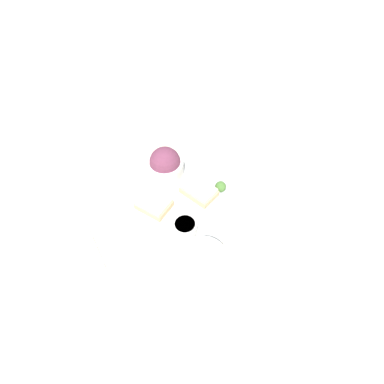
{
  "coord_description": "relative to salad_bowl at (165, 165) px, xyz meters",
  "views": [
    {
      "loc": [
        -0.14,
        0.46,
        0.63
      ],
      "look_at": [
        0.0,
        0.0,
        0.03
      ],
      "focal_mm": 28.0,
      "sensor_mm": 36.0,
      "label": 1
    }
  ],
  "objects": [
    {
      "name": "ground_plane",
      "position": [
        -0.09,
        0.06,
        -0.05
      ],
      "size": [
        4.0,
        4.0,
        0.0
      ],
      "primitive_type": "plane",
      "color": "beige"
    },
    {
      "name": "dinner_plate",
      "position": [
        -0.09,
        0.06,
        -0.04
      ],
      "size": [
        0.3,
        0.3,
        0.01
      ],
      "color": "silver",
      "rests_on": "ground_plane"
    },
    {
      "name": "salad_bowl",
      "position": [
        0.0,
        0.0,
        0.0
      ],
      "size": [
        0.1,
        0.1,
        0.09
      ],
      "color": "white",
      "rests_on": "dinner_plate"
    },
    {
      "name": "sauce_ramekin",
      "position": [
        -0.11,
        0.16,
        -0.02
      ],
      "size": [
        0.06,
        0.06,
        0.04
      ],
      "color": "white",
      "rests_on": "dinner_plate"
    },
    {
      "name": "cheese_toast_near",
      "position": [
        -0.11,
        0.04,
        -0.02
      ],
      "size": [
        0.1,
        0.09,
        0.03
      ],
      "color": "#D1B27F",
      "rests_on": "dinner_plate"
    },
    {
      "name": "cheese_toast_far",
      "position": [
        -0.01,
        0.12,
        -0.02
      ],
      "size": [
        0.09,
        0.08,
        0.03
      ],
      "color": "#D1B27F",
      "rests_on": "dinner_plate"
    },
    {
      "name": "wine_glass",
      "position": [
        -0.18,
        0.29,
        0.06
      ],
      "size": [
        0.09,
        0.09,
        0.15
      ],
      "color": "silver",
      "rests_on": "ground_plane"
    },
    {
      "name": "garnish",
      "position": [
        -0.16,
        0.01,
        -0.02
      ],
      "size": [
        0.03,
        0.03,
        0.03
      ],
      "color": "#477533",
      "rests_on": "dinner_plate"
    },
    {
      "name": "napkin",
      "position": [
        -0.3,
        -0.09,
        -0.05
      ],
      "size": [
        0.14,
        0.13,
        0.01
      ],
      "color": "white",
      "rests_on": "ground_plane"
    },
    {
      "name": "fork",
      "position": [
        0.09,
        0.25,
        -0.05
      ],
      "size": [
        0.13,
        0.12,
        0.01
      ],
      "color": "silver",
      "rests_on": "ground_plane"
    }
  ]
}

